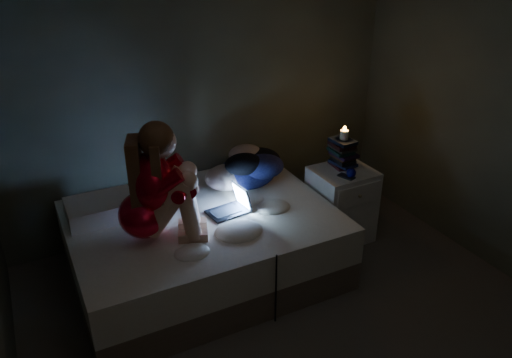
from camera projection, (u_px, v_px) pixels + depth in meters
floor at (317, 347)px, 3.35m from camera, size 3.60×3.80×0.02m
wall_back at (203, 86)px, 4.30m from camera, size 3.60×0.02×2.60m
bed at (204, 244)px, 3.96m from camera, size 1.97×1.48×0.54m
pillow at (101, 209)px, 3.77m from camera, size 0.50×0.36×0.14m
woman at (140, 183)px, 3.36m from camera, size 0.62×0.51×0.87m
laptop at (227, 200)px, 3.81m from camera, size 0.34×0.26×0.22m
clothes_pile at (247, 167)px, 4.24m from camera, size 0.66×0.61×0.32m
nightstand at (341, 204)px, 4.41m from camera, size 0.50×0.45×0.67m
book_stack at (343, 153)px, 4.28m from camera, size 0.19×0.25×0.25m
candle at (344, 135)px, 4.21m from camera, size 0.07×0.07×0.08m
phone at (346, 177)px, 4.14m from camera, size 0.11×0.16×0.01m
blue_orb at (351, 173)px, 4.13m from camera, size 0.08×0.08×0.08m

